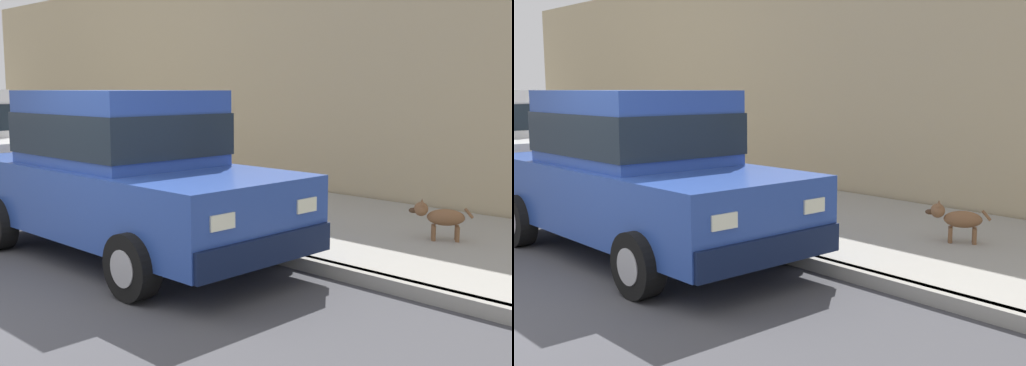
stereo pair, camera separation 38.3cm
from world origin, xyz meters
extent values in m
cube|color=gray|center=(3.20, 0.00, 0.07)|extent=(0.16, 64.00, 0.14)
cube|color=#99968E|center=(5.00, 0.00, 0.07)|extent=(3.60, 64.00, 0.14)
cube|color=#28479E|center=(2.16, 0.84, 0.70)|extent=(1.88, 4.53, 0.76)
cube|color=#28479E|center=(2.15, 0.94, 1.50)|extent=(1.62, 2.13, 0.84)
cube|color=#19232D|center=(2.15, 0.94, 1.44)|extent=(1.66, 2.17, 0.46)
cube|color=#0E1837|center=(2.19, -1.36, 0.46)|extent=(1.77, 0.23, 0.28)
cube|color=#0E1837|center=(2.12, 3.04, 0.46)|extent=(1.77, 0.23, 0.28)
cylinder|color=black|center=(3.08, -0.54, 0.32)|extent=(0.23, 0.64, 0.64)
cylinder|color=#9E9EA3|center=(3.08, -0.54, 0.32)|extent=(0.25, 0.36, 0.35)
cylinder|color=black|center=(1.28, -0.57, 0.32)|extent=(0.23, 0.64, 0.64)
cylinder|color=#9E9EA3|center=(1.28, -0.57, 0.32)|extent=(0.25, 0.36, 0.35)
cylinder|color=black|center=(3.03, 2.25, 0.32)|extent=(0.23, 0.64, 0.64)
cylinder|color=#9E9EA3|center=(3.03, 2.25, 0.32)|extent=(0.25, 0.36, 0.35)
cylinder|color=black|center=(1.23, 2.22, 0.32)|extent=(0.23, 0.64, 0.64)
cylinder|color=#9E9EA3|center=(1.23, 2.22, 0.32)|extent=(0.25, 0.36, 0.35)
cube|color=#EAEACC|center=(2.75, -1.38, 0.81)|extent=(0.28, 0.08, 0.14)
cube|color=#EAEACC|center=(1.64, -1.40, 0.81)|extent=(0.28, 0.08, 0.14)
cube|color=#505050|center=(2.21, 4.46, 0.46)|extent=(1.76, 0.20, 0.28)
cylinder|color=black|center=(3.11, 5.26, 0.32)|extent=(0.22, 0.64, 0.64)
cylinder|color=#9E9EA3|center=(3.11, 5.26, 0.32)|extent=(0.24, 0.35, 0.35)
cube|color=#EAEACC|center=(2.77, 4.43, 0.81)|extent=(0.28, 0.08, 0.14)
ellipsoid|color=brown|center=(4.97, -1.68, 0.42)|extent=(0.41, 0.48, 0.20)
cylinder|color=brown|center=(4.84, -1.60, 0.23)|extent=(0.05, 0.05, 0.18)
cylinder|color=brown|center=(4.94, -1.54, 0.23)|extent=(0.05, 0.05, 0.18)
cylinder|color=brown|center=(4.99, -1.83, 0.23)|extent=(0.05, 0.05, 0.18)
cylinder|color=brown|center=(5.09, -1.77, 0.23)|extent=(0.05, 0.05, 0.18)
sphere|color=brown|center=(4.81, -1.44, 0.51)|extent=(0.17, 0.17, 0.17)
ellipsoid|color=#432C1C|center=(4.76, -1.37, 0.49)|extent=(0.12, 0.13, 0.06)
cone|color=brown|center=(4.77, -1.48, 0.59)|extent=(0.06, 0.06, 0.07)
cone|color=brown|center=(4.86, -1.42, 0.59)|extent=(0.06, 0.06, 0.07)
cylinder|color=brown|center=(5.11, -1.90, 0.48)|extent=(0.09, 0.12, 0.13)
cylinder|color=red|center=(3.65, 2.15, 0.17)|extent=(0.24, 0.24, 0.06)
cylinder|color=red|center=(3.65, 2.15, 0.47)|extent=(0.17, 0.17, 0.55)
sphere|color=red|center=(3.65, 2.15, 0.79)|extent=(0.15, 0.15, 0.15)
cylinder|color=red|center=(3.53, 2.15, 0.50)|extent=(0.10, 0.07, 0.07)
cylinder|color=red|center=(3.77, 2.15, 0.50)|extent=(0.10, 0.07, 0.07)
cube|color=tan|center=(7.10, 4.59, 2.16)|extent=(0.50, 20.00, 4.33)
camera|label=1|loc=(-1.97, -5.49, 1.95)|focal=45.56mm
camera|label=2|loc=(-1.69, -5.76, 1.95)|focal=45.56mm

